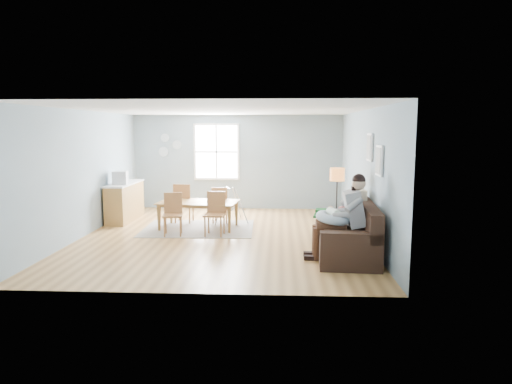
# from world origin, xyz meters

# --- Properties ---
(room) EXTENTS (8.40, 9.40, 3.90)m
(room) POSITION_xyz_m (0.00, 0.00, 2.42)
(room) COLOR olive
(window) EXTENTS (1.32, 0.08, 1.62)m
(window) POSITION_xyz_m (-0.60, 3.46, 1.65)
(window) COLOR white
(window) RESTS_ON room
(pictures) EXTENTS (0.05, 1.34, 0.74)m
(pictures) POSITION_xyz_m (2.97, -1.05, 1.85)
(pictures) COLOR white
(pictures) RESTS_ON room
(wall_plates) EXTENTS (0.67, 0.02, 0.66)m
(wall_plates) POSITION_xyz_m (-2.00, 3.47, 1.83)
(wall_plates) COLOR #8EA2AA
(wall_plates) RESTS_ON room
(sofa) EXTENTS (1.15, 2.40, 0.95)m
(sofa) POSITION_xyz_m (2.52, -1.30, 0.34)
(sofa) COLOR black
(sofa) RESTS_ON room
(green_throw) EXTENTS (1.20, 1.03, 0.04)m
(green_throw) POSITION_xyz_m (2.48, -0.52, 0.60)
(green_throw) COLOR #145824
(green_throw) RESTS_ON sofa
(beige_pillow) EXTENTS (0.16, 0.56, 0.55)m
(beige_pillow) POSITION_xyz_m (2.80, -0.70, 0.86)
(beige_pillow) COLOR #B8AA8C
(beige_pillow) RESTS_ON sofa
(father) EXTENTS (1.08, 0.50, 1.53)m
(father) POSITION_xyz_m (2.35, -1.63, 0.82)
(father) COLOR #949497
(father) RESTS_ON sofa
(nursing_pillow) EXTENTS (0.72, 0.71, 0.25)m
(nursing_pillow) POSITION_xyz_m (2.17, -1.62, 0.74)
(nursing_pillow) COLOR silver
(nursing_pillow) RESTS_ON father
(infant) EXTENTS (0.24, 0.44, 0.16)m
(infant) POSITION_xyz_m (2.17, -1.58, 0.84)
(infant) COLOR silver
(infant) RESTS_ON nursing_pillow
(toddler) EXTENTS (0.61, 0.37, 0.91)m
(toddler) POSITION_xyz_m (2.44, -1.08, 0.80)
(toddler) COLOR silver
(toddler) RESTS_ON sofa
(floor_lamp) EXTENTS (0.30, 0.30, 1.50)m
(floor_lamp) POSITION_xyz_m (2.41, -0.12, 1.24)
(floor_lamp) COLOR black
(floor_lamp) RESTS_ON room
(storage_cube) EXTENTS (0.48, 0.43, 0.50)m
(storage_cube) POSITION_xyz_m (2.57, -1.38, 0.25)
(storage_cube) COLOR silver
(storage_cube) RESTS_ON room
(rug) EXTENTS (2.58, 2.00, 0.01)m
(rug) POSITION_xyz_m (-0.66, 0.70, 0.01)
(rug) COLOR gray
(rug) RESTS_ON room
(dining_table) EXTENTS (1.90, 1.18, 0.64)m
(dining_table) POSITION_xyz_m (-0.66, 0.70, 0.32)
(dining_table) COLOR olive
(dining_table) RESTS_ON rug
(chair_sw) EXTENTS (0.48, 0.48, 0.92)m
(chair_sw) POSITION_xyz_m (-1.10, 0.07, 0.52)
(chair_sw) COLOR brown
(chair_sw) RESTS_ON rug
(chair_se) EXTENTS (0.46, 0.46, 0.95)m
(chair_se) POSITION_xyz_m (-0.18, 0.10, 0.54)
(chair_se) COLOR brown
(chair_se) RESTS_ON rug
(chair_nw) EXTENTS (0.46, 0.46, 0.98)m
(chair_nw) POSITION_xyz_m (-1.14, 1.31, 0.56)
(chair_nw) COLOR brown
(chair_nw) RESTS_ON rug
(chair_ne) EXTENTS (0.42, 0.42, 0.90)m
(chair_ne) POSITION_xyz_m (-0.23, 1.34, 0.51)
(chair_ne) COLOR brown
(chair_ne) RESTS_ON rug
(counter) EXTENTS (0.51, 1.71, 0.96)m
(counter) POSITION_xyz_m (-2.70, 1.62, 0.49)
(counter) COLOR olive
(counter) RESTS_ON room
(monitor) EXTENTS (0.38, 0.36, 0.32)m
(monitor) POSITION_xyz_m (-2.69, 1.30, 1.12)
(monitor) COLOR #B8B9BE
(monitor) RESTS_ON counter
(baby_swing) EXTENTS (1.05, 1.06, 0.85)m
(baby_swing) POSITION_xyz_m (-0.05, 1.54, 0.38)
(baby_swing) COLOR #B8B9BE
(baby_swing) RESTS_ON room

